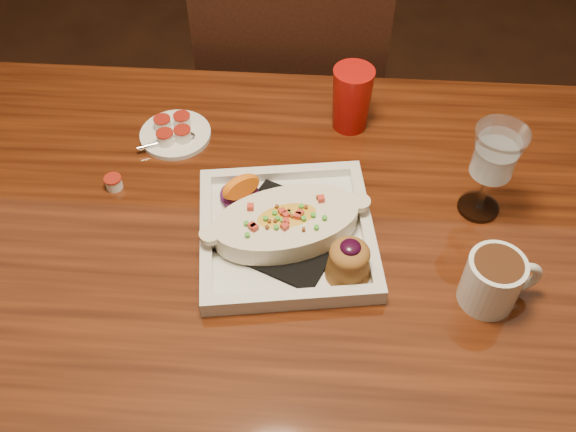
# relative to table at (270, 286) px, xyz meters

# --- Properties ---
(table) EXTENTS (1.50, 0.90, 0.75)m
(table) POSITION_rel_table_xyz_m (0.00, 0.00, 0.00)
(table) COLOR #61260D
(table) RESTS_ON floor
(chair_far) EXTENTS (0.42, 0.42, 0.93)m
(chair_far) POSITION_rel_table_xyz_m (-0.00, 0.63, -0.15)
(chair_far) COLOR black
(chair_far) RESTS_ON floor
(plate) EXTENTS (0.31, 0.31, 0.08)m
(plate) POSITION_rel_table_xyz_m (0.03, 0.02, 0.13)
(plate) COLOR silver
(plate) RESTS_ON table
(coffee_mug) EXTENTS (0.12, 0.08, 0.09)m
(coffee_mug) POSITION_rel_table_xyz_m (0.33, -0.06, 0.14)
(coffee_mug) COLOR silver
(coffee_mug) RESTS_ON table
(goblet) EXTENTS (0.08, 0.08, 0.17)m
(goblet) POSITION_rel_table_xyz_m (0.34, 0.11, 0.21)
(goblet) COLOR silver
(goblet) RESTS_ON table
(saucer) EXTENTS (0.13, 0.13, 0.09)m
(saucer) POSITION_rel_table_xyz_m (-0.19, 0.25, 0.11)
(saucer) COLOR silver
(saucer) RESTS_ON table
(creamer_loose) EXTENTS (0.03, 0.03, 0.02)m
(creamer_loose) POSITION_rel_table_xyz_m (-0.27, 0.12, 0.11)
(creamer_loose) COLOR white
(creamer_loose) RESTS_ON table
(red_tumbler) EXTENTS (0.07, 0.07, 0.12)m
(red_tumbler) POSITION_rel_table_xyz_m (0.12, 0.30, 0.16)
(red_tumbler) COLOR #B0110C
(red_tumbler) RESTS_ON table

